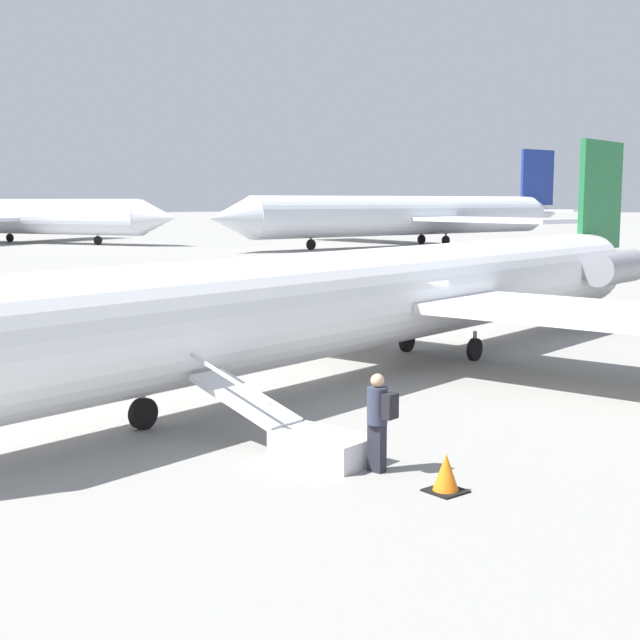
% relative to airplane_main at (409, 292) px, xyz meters
% --- Properties ---
extents(ground_plane, '(600.00, 600.00, 0.00)m').
position_rel_airplane_main_xyz_m(ground_plane, '(0.98, 0.19, -2.10)').
color(ground_plane, gray).
extents(airplane_main, '(33.17, 25.59, 7.04)m').
position_rel_airplane_main_xyz_m(airplane_main, '(0.00, 0.00, 0.00)').
color(airplane_main, white).
rests_on(airplane_main, ground).
extents(airplane_far_left, '(29.73, 37.86, 9.98)m').
position_rel_airplane_main_xyz_m(airplane_far_left, '(-18.11, -80.13, 0.88)').
color(airplane_far_left, silver).
rests_on(airplane_far_left, ground).
extents(airplane_taxiing_distant, '(48.67, 36.84, 10.59)m').
position_rel_airplane_main_xyz_m(airplane_taxiing_distant, '(-48.70, -48.49, 1.05)').
color(airplane_taxiing_distant, silver).
rests_on(airplane_taxiing_distant, ground).
extents(boarding_stairs, '(1.78, 4.14, 1.73)m').
position_rel_airplane_main_xyz_m(boarding_stairs, '(8.14, 5.55, -1.72)').
color(boarding_stairs, silver).
rests_on(boarding_stairs, ground).
extents(passenger, '(0.39, 0.56, 1.74)m').
position_rel_airplane_main_xyz_m(passenger, '(7.75, 7.09, -1.10)').
color(passenger, '#23232D').
rests_on(passenger, ground).
extents(traffic_cone_near_stairs, '(0.58, 0.58, 0.64)m').
position_rel_airplane_main_xyz_m(traffic_cone_near_stairs, '(7.63, 8.57, -1.80)').
color(traffic_cone_near_stairs, black).
rests_on(traffic_cone_near_stairs, ground).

